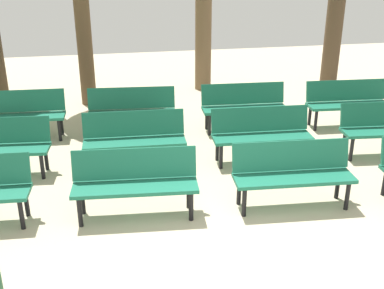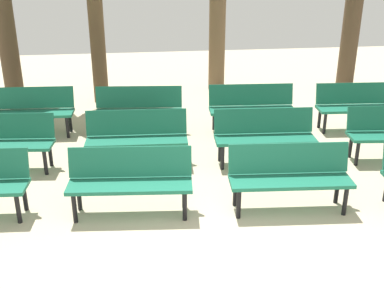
{
  "view_description": "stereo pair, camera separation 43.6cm",
  "coord_description": "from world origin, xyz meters",
  "px_view_note": "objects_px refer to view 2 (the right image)",
  "views": [
    {
      "loc": [
        -1.25,
        -3.91,
        3.27
      ],
      "look_at": [
        0.0,
        2.52,
        0.55
      ],
      "focal_mm": 44.7,
      "sensor_mm": 36.0,
      "label": 1
    },
    {
      "loc": [
        -0.82,
        -3.98,
        3.27
      ],
      "look_at": [
        0.0,
        2.52,
        0.55
      ],
      "focal_mm": 44.7,
      "sensor_mm": 36.0,
      "label": 2
    }
  ],
  "objects_px": {
    "bench_r1_c2": "(264,133)",
    "bench_r2_c3": "(359,104)",
    "bench_r0_c2": "(290,174)",
    "bench_r0_c1": "(130,178)",
    "bench_r1_c0": "(1,139)",
    "bench_r2_c0": "(29,109)",
    "tree_3": "(353,15)",
    "tree_2": "(218,15)",
    "bench_r2_c1": "(139,108)",
    "bench_r1_c1": "(137,135)",
    "bench_r2_c2": "(252,105)"
  },
  "relations": [
    {
      "from": "bench_r2_c1",
      "to": "bench_r1_c2",
      "type": "bearing_deg",
      "value": -33.23
    },
    {
      "from": "bench_r1_c2",
      "to": "tree_2",
      "type": "distance_m",
      "value": 4.56
    },
    {
      "from": "bench_r1_c2",
      "to": "bench_r2_c0",
      "type": "relative_size",
      "value": 1.0
    },
    {
      "from": "bench_r1_c0",
      "to": "bench_r1_c2",
      "type": "bearing_deg",
      "value": 1.68
    },
    {
      "from": "bench_r0_c1",
      "to": "bench_r2_c1",
      "type": "bearing_deg",
      "value": 91.45
    },
    {
      "from": "bench_r2_c3",
      "to": "bench_r2_c2",
      "type": "bearing_deg",
      "value": 179.14
    },
    {
      "from": "bench_r0_c1",
      "to": "tree_2",
      "type": "distance_m",
      "value": 6.23
    },
    {
      "from": "tree_3",
      "to": "bench_r0_c2",
      "type": "bearing_deg",
      "value": -120.27
    },
    {
      "from": "bench_r0_c1",
      "to": "bench_r2_c2",
      "type": "xyz_separation_m",
      "value": [
        2.29,
        2.78,
        0.0
      ]
    },
    {
      "from": "bench_r0_c2",
      "to": "tree_2",
      "type": "relative_size",
      "value": 0.46
    },
    {
      "from": "tree_2",
      "to": "bench_r1_c1",
      "type": "bearing_deg",
      "value": -115.74
    },
    {
      "from": "bench_r0_c2",
      "to": "tree_2",
      "type": "distance_m",
      "value": 5.99
    },
    {
      "from": "bench_r0_c2",
      "to": "bench_r2_c0",
      "type": "distance_m",
      "value": 5.09
    },
    {
      "from": "bench_r0_c1",
      "to": "tree_3",
      "type": "relative_size",
      "value": 0.46
    },
    {
      "from": "bench_r2_c0",
      "to": "bench_r2_c1",
      "type": "relative_size",
      "value": 0.99
    },
    {
      "from": "bench_r2_c1",
      "to": "bench_r1_c0",
      "type": "bearing_deg",
      "value": -143.65
    },
    {
      "from": "bench_r1_c2",
      "to": "bench_r1_c0",
      "type": "bearing_deg",
      "value": 179.57
    },
    {
      "from": "bench_r1_c1",
      "to": "tree_2",
      "type": "distance_m",
      "value": 4.82
    },
    {
      "from": "bench_r0_c1",
      "to": "bench_r2_c1",
      "type": "relative_size",
      "value": 1.0
    },
    {
      "from": "bench_r1_c0",
      "to": "bench_r2_c0",
      "type": "distance_m",
      "value": 1.51
    },
    {
      "from": "bench_r1_c2",
      "to": "bench_r2_c3",
      "type": "height_order",
      "value": "same"
    },
    {
      "from": "bench_r2_c0",
      "to": "bench_r2_c3",
      "type": "height_order",
      "value": "same"
    },
    {
      "from": "bench_r1_c0",
      "to": "bench_r2_c0",
      "type": "relative_size",
      "value": 1.01
    },
    {
      "from": "tree_3",
      "to": "tree_2",
      "type": "bearing_deg",
      "value": 173.41
    },
    {
      "from": "bench_r1_c1",
      "to": "bench_r2_c2",
      "type": "distance_m",
      "value": 2.52
    },
    {
      "from": "bench_r2_c0",
      "to": "bench_r2_c1",
      "type": "distance_m",
      "value": 2.02
    },
    {
      "from": "bench_r1_c1",
      "to": "bench_r2_c1",
      "type": "bearing_deg",
      "value": 90.14
    },
    {
      "from": "bench_r0_c2",
      "to": "bench_r2_c1",
      "type": "xyz_separation_m",
      "value": [
        -1.91,
        3.05,
        0.0
      ]
    },
    {
      "from": "bench_r1_c2",
      "to": "bench_r2_c1",
      "type": "bearing_deg",
      "value": 144.77
    },
    {
      "from": "tree_2",
      "to": "tree_3",
      "type": "relative_size",
      "value": 0.99
    },
    {
      "from": "bench_r0_c2",
      "to": "bench_r2_c0",
      "type": "xyz_separation_m",
      "value": [
        -3.91,
        3.25,
        0.0
      ]
    },
    {
      "from": "bench_r2_c3",
      "to": "bench_r0_c2",
      "type": "bearing_deg",
      "value": -125.48
    },
    {
      "from": "bench_r0_c2",
      "to": "bench_r2_c3",
      "type": "relative_size",
      "value": 1.0
    },
    {
      "from": "bench_r1_c1",
      "to": "bench_r1_c2",
      "type": "bearing_deg",
      "value": -2.36
    },
    {
      "from": "bench_r0_c1",
      "to": "bench_r1_c0",
      "type": "relative_size",
      "value": 1.0
    },
    {
      "from": "bench_r2_c0",
      "to": "tree_2",
      "type": "relative_size",
      "value": 0.45
    },
    {
      "from": "bench_r0_c2",
      "to": "bench_r2_c3",
      "type": "height_order",
      "value": "same"
    },
    {
      "from": "bench_r0_c2",
      "to": "bench_r1_c0",
      "type": "height_order",
      "value": "same"
    },
    {
      "from": "bench_r1_c1",
      "to": "tree_2",
      "type": "height_order",
      "value": "tree_2"
    },
    {
      "from": "bench_r2_c2",
      "to": "tree_2",
      "type": "relative_size",
      "value": 0.46
    },
    {
      "from": "bench_r1_c0",
      "to": "bench_r2_c3",
      "type": "relative_size",
      "value": 1.01
    },
    {
      "from": "bench_r0_c1",
      "to": "bench_r2_c1",
      "type": "xyz_separation_m",
      "value": [
        0.18,
        2.9,
        0.0
      ]
    },
    {
      "from": "bench_r1_c1",
      "to": "bench_r2_c3",
      "type": "bearing_deg",
      "value": 17.48
    },
    {
      "from": "bench_r1_c2",
      "to": "bench_r2_c3",
      "type": "xyz_separation_m",
      "value": [
        2.19,
        1.29,
        0.0
      ]
    },
    {
      "from": "bench_r0_c2",
      "to": "bench_r1_c2",
      "type": "bearing_deg",
      "value": 91.72
    },
    {
      "from": "bench_r2_c0",
      "to": "bench_r2_c2",
      "type": "bearing_deg",
      "value": -1.63
    },
    {
      "from": "bench_r2_c1",
      "to": "bench_r2_c3",
      "type": "xyz_separation_m",
      "value": [
        4.16,
        -0.28,
        0.0
      ]
    },
    {
      "from": "bench_r2_c0",
      "to": "tree_3",
      "type": "distance_m",
      "value": 7.57
    },
    {
      "from": "bench_r0_c2",
      "to": "bench_r2_c3",
      "type": "xyz_separation_m",
      "value": [
        2.25,
        2.77,
        0.0
      ]
    },
    {
      "from": "tree_3",
      "to": "bench_r1_c0",
      "type": "bearing_deg",
      "value": -152.79
    }
  ]
}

